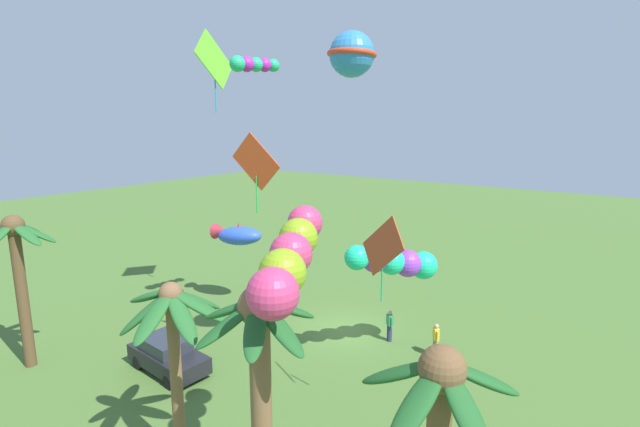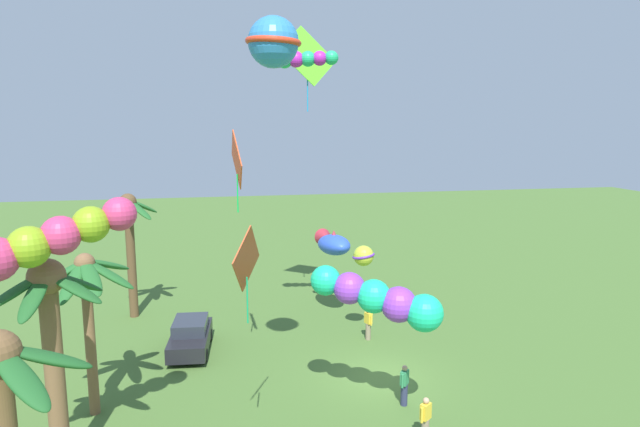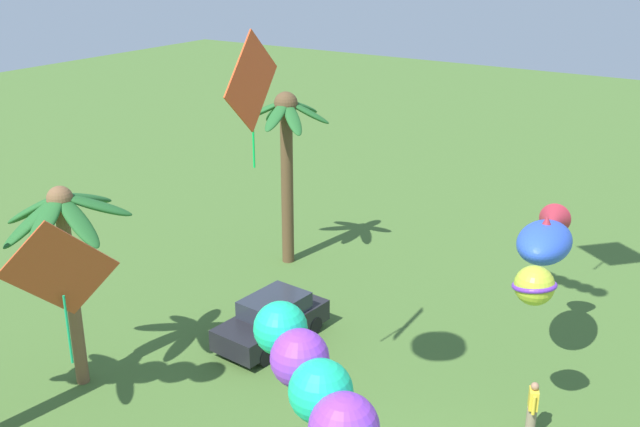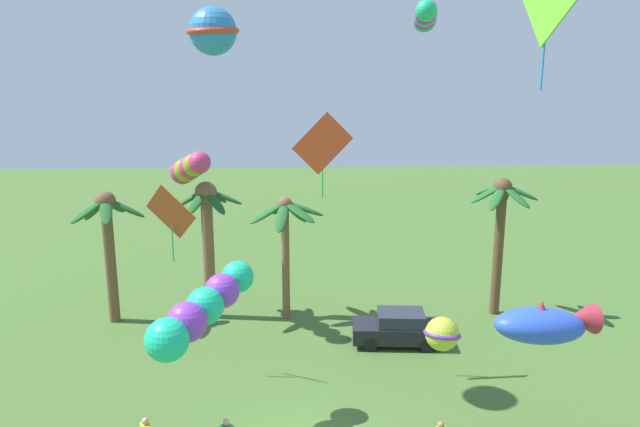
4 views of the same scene
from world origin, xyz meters
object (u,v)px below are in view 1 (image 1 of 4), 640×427
object	(u,v)px
kite_diamond_3	(383,247)
kite_fish_8	(237,235)
spectator_0	(294,295)
kite_tube_2	(289,258)
kite_diamond_6	(214,61)
palm_tree_3	(18,259)
palm_tree_0	(173,325)
kite_ball_4	(290,239)
kite_tube_1	(396,262)
spectator_1	(390,326)
parked_car_0	(168,355)
kite_diamond_0	(256,163)
spectator_2	(436,340)
kite_ball_5	(352,54)
kite_tube_7	(254,65)
palm_tree_2	(260,361)

from	to	relation	value
kite_diamond_3	kite_fish_8	bearing A→B (deg)	-23.28
spectator_0	kite_tube_2	distance (m)	16.09
kite_diamond_6	palm_tree_3	bearing A→B (deg)	75.27
palm_tree_0	kite_tube_2	xyz separation A→B (m)	(-4.34, -0.24, 2.77)
kite_tube_2	kite_ball_4	world-z (taller)	kite_tube_2
kite_tube_1	kite_diamond_6	bearing A→B (deg)	3.99
spectator_1	parked_car_0	bearing A→B (deg)	50.82
palm_tree_0	kite_tube_2	distance (m)	5.16
kite_diamond_0	kite_diamond_6	world-z (taller)	kite_diamond_6
spectator_2	kite_diamond_6	world-z (taller)	kite_diamond_6
kite_tube_2	kite_diamond_6	bearing A→B (deg)	-36.58
kite_fish_8	kite_tube_2	bearing A→B (deg)	139.98
parked_car_0	kite_diamond_6	bearing A→B (deg)	-64.12
kite_ball_5	kite_tube_7	bearing A→B (deg)	-17.59
parked_car_0	spectator_0	size ratio (longest dim) A/B	2.53
palm_tree_0	spectator_0	distance (m)	13.25
spectator_1	kite_ball_4	size ratio (longest dim) A/B	1.08
palm_tree_0	kite_tube_1	size ratio (longest dim) A/B	1.42
spectator_2	kite_tube_1	xyz separation A→B (m)	(1.61, 1.13, 3.73)
palm_tree_3	kite_ball_4	distance (m)	12.81
palm_tree_0	kite_ball_4	world-z (taller)	palm_tree_0
kite_diamond_0	kite_ball_5	size ratio (longest dim) A/B	1.32
kite_diamond_3	kite_fish_8	world-z (taller)	kite_diamond_3
spectator_1	spectator_2	size ratio (longest dim) A/B	1.00
kite_fish_8	kite_ball_5	bearing A→B (deg)	157.87
palm_tree_3	kite_ball_4	bearing A→B (deg)	-116.24
kite_fish_8	kite_ball_4	bearing A→B (deg)	-167.22
spectator_0	kite_fish_8	size ratio (longest dim) A/B	0.45
palm_tree_3	kite_tube_2	xyz separation A→B (m)	(-14.70, -0.25, 2.52)
kite_ball_4	kite_diamond_3	bearing A→B (deg)	145.71
spectator_0	palm_tree_2	bearing A→B (deg)	125.15
palm_tree_2	kite_tube_2	distance (m)	2.79
palm_tree_3	spectator_2	xyz separation A→B (m)	(-14.44, -11.19, -4.12)
palm_tree_3	kite_diamond_6	world-z (taller)	kite_diamond_6
spectator_0	kite_diamond_6	bearing A→B (deg)	37.41
palm_tree_3	spectator_2	bearing A→B (deg)	-142.23
spectator_2	kite_ball_5	xyz separation A→B (m)	(1.87, 4.68, 12.20)
parked_car_0	kite_tube_7	bearing A→B (deg)	-95.18
parked_car_0	kite_fish_8	bearing A→B (deg)	-67.05
parked_car_0	spectator_2	xyz separation A→B (m)	(-9.03, -7.95, 0.06)
kite_tube_2	kite_ball_4	xyz separation A→B (m)	(9.04, -11.23, -3.19)
spectator_0	spectator_1	world-z (taller)	same
palm_tree_3	kite_tube_1	bearing A→B (deg)	-141.90
spectator_1	kite_tube_2	world-z (taller)	kite_tube_2
palm_tree_2	spectator_1	distance (m)	12.35
palm_tree_0	parked_car_0	size ratio (longest dim) A/B	1.50
spectator_1	kite_ball_4	world-z (taller)	kite_ball_4
palm_tree_0	parked_car_0	bearing A→B (deg)	-33.19
kite_tube_2	kite_fish_8	world-z (taller)	kite_tube_2
palm_tree_3	kite_ball_5	world-z (taller)	kite_ball_5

